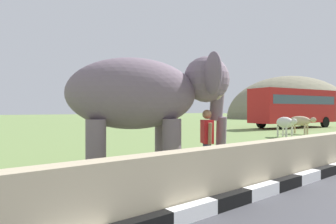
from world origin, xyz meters
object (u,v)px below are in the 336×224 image
at_px(cow_near, 285,123).
at_px(person_handler, 207,139).
at_px(elephant, 148,96).
at_px(bus_red, 294,105).
at_px(cow_far, 300,121).

bearing_deg(cow_near, person_handler, -159.54).
height_order(elephant, person_handler, elephant).
distance_m(bus_red, cow_near, 10.66).
bearing_deg(bus_red, cow_far, -149.01).
xyz_separation_m(person_handler, cow_near, (11.14, 4.16, -0.06)).
distance_m(elephant, bus_red, 23.37).
bearing_deg(bus_red, elephant, -160.20).
relative_size(elephant, cow_far, 2.12).
distance_m(bus_red, cow_far, 7.53).
distance_m(person_handler, bus_red, 22.49).
bearing_deg(person_handler, elephant, 149.11).
distance_m(elephant, cow_far, 16.18).
xyz_separation_m(elephant, bus_red, (21.99, 7.92, 0.10)).
relative_size(elephant, person_handler, 2.42).
bearing_deg(cow_near, bus_red, 25.24).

